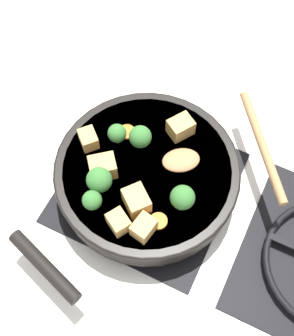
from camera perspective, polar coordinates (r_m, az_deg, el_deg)
ground_plane at (r=0.91m, az=0.00°, el=-2.37°), size 2.40×2.40×0.00m
front_burner_grate at (r=0.90m, az=0.00°, el=-2.04°), size 0.31×0.31×0.03m
skillet_pan at (r=0.86m, az=-0.09°, el=-0.83°), size 0.44×0.34×0.06m
wooden_spoon at (r=0.86m, az=9.81°, el=1.96°), size 0.23×0.24×0.02m
tofu_cube_center_large at (r=0.86m, az=-7.02°, el=3.74°), size 0.05×0.05×0.03m
tofu_cube_near_handle at (r=0.86m, az=4.12°, el=4.99°), size 0.06×0.05×0.03m
tofu_cube_east_chunk at (r=0.79m, az=-1.30°, el=-4.03°), size 0.06×0.06×0.04m
tofu_cube_west_chunk at (r=0.78m, az=-3.49°, el=-6.60°), size 0.04×0.05×0.03m
tofu_cube_back_piece at (r=0.82m, az=-5.42°, el=0.10°), size 0.06×0.06×0.04m
tofu_cube_front_piece at (r=0.77m, az=-0.41°, el=-7.28°), size 0.04×0.04×0.03m
broccoli_floret_near_spoon at (r=0.84m, az=-0.83°, el=3.81°), size 0.04×0.04×0.05m
broccoli_floret_center_top at (r=0.79m, az=-6.71°, el=-3.95°), size 0.03×0.03×0.04m
broccoli_floret_east_rim at (r=0.78m, az=4.35°, el=-3.62°), size 0.04×0.04×0.05m
broccoli_floret_west_rim at (r=0.84m, az=-3.67°, el=4.22°), size 0.03×0.03×0.04m
broccoli_floret_north_edge at (r=0.80m, az=-5.85°, el=-1.46°), size 0.04×0.04×0.05m
carrot_slice_orange_thin at (r=0.79m, az=1.40°, el=-6.48°), size 0.03×0.03×0.01m
carrot_slice_near_center at (r=0.87m, az=-2.46°, el=4.42°), size 0.03×0.03×0.01m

